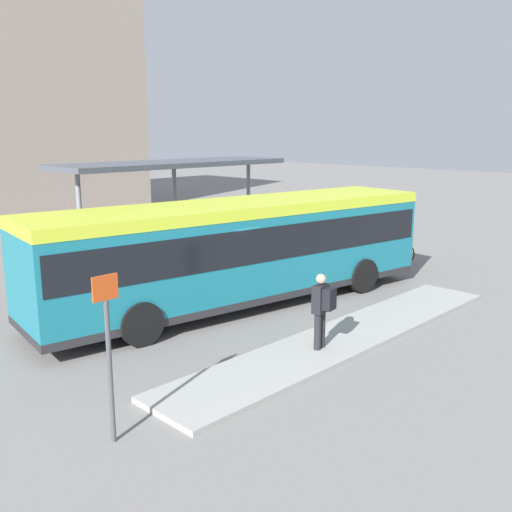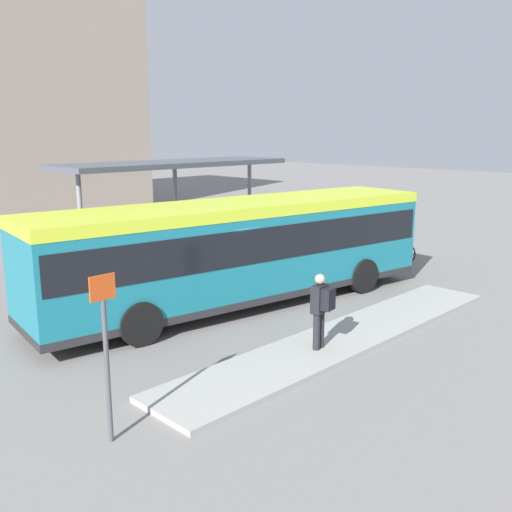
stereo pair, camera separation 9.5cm
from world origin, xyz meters
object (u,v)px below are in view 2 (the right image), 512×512
object	(u,v)px
bicycle_blue	(396,251)
platform_sign	(106,351)
city_bus	(241,245)
pedestrian_waiting	(321,307)
bicycle_yellow	(374,249)
bicycle_black	(359,244)

from	to	relation	value
bicycle_blue	platform_sign	size ratio (longest dim) A/B	0.64
city_bus	bicycle_blue	world-z (taller)	city_bus
pedestrian_waiting	platform_sign	xyz separation A→B (m)	(-5.34, 0.08, 0.44)
bicycle_yellow	bicycle_black	world-z (taller)	bicycle_black
pedestrian_waiting	bicycle_black	size ratio (longest dim) A/B	0.99
pedestrian_waiting	platform_sign	bearing A→B (deg)	80.02
bicycle_yellow	bicycle_black	bearing A→B (deg)	-6.77
bicycle_black	bicycle_yellow	bearing A→B (deg)	160.10
bicycle_yellow	platform_sign	xyz separation A→B (m)	(-14.79, -4.70, 1.20)
bicycle_yellow	platform_sign	size ratio (longest dim) A/B	0.59
city_bus	bicycle_yellow	size ratio (longest dim) A/B	7.55
bicycle_yellow	bicycle_black	xyz separation A→B (m)	(0.19, 0.89, 0.02)
bicycle_blue	pedestrian_waiting	bearing A→B (deg)	-60.55
city_bus	pedestrian_waiting	bearing A→B (deg)	-100.29
city_bus	bicycle_black	bearing A→B (deg)	19.86
pedestrian_waiting	platform_sign	distance (m)	5.36
pedestrian_waiting	bicycle_blue	bearing A→B (deg)	-77.16
pedestrian_waiting	platform_sign	world-z (taller)	platform_sign
platform_sign	bicycle_black	bearing A→B (deg)	20.48
bicycle_yellow	pedestrian_waiting	bearing A→B (deg)	122.12
pedestrian_waiting	bicycle_black	distance (m)	11.21
pedestrian_waiting	bicycle_yellow	size ratio (longest dim) A/B	1.05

